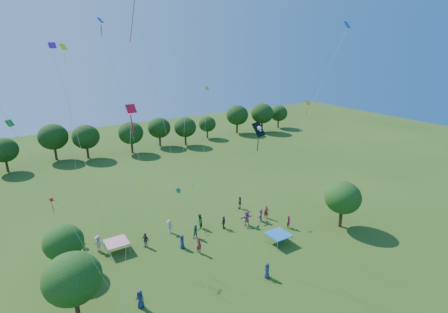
# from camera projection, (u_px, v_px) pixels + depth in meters

# --- Properties ---
(near_tree_west) EXTENTS (4.34, 4.34, 5.52)m
(near_tree_west) POSITION_uv_depth(u_px,v_px,m) (72.00, 279.00, 26.02)
(near_tree_west) COLOR #422B19
(near_tree_west) RESTS_ON ground
(near_tree_north) EXTENTS (3.58, 3.58, 4.69)m
(near_tree_north) POSITION_uv_depth(u_px,v_px,m) (64.00, 242.00, 31.67)
(near_tree_north) COLOR #422B19
(near_tree_north) RESTS_ON ground
(near_tree_east) EXTENTS (4.08, 4.08, 5.49)m
(near_tree_east) POSITION_uv_depth(u_px,v_px,m) (343.00, 198.00, 39.45)
(near_tree_east) COLOR #422B19
(near_tree_east) RESTS_ON ground
(treeline) EXTENTS (88.01, 8.77, 6.77)m
(treeline) POSITION_uv_depth(u_px,v_px,m) (97.00, 135.00, 64.57)
(treeline) COLOR #422B19
(treeline) RESTS_ON ground
(tent_red_stripe) EXTENTS (2.20, 2.20, 1.10)m
(tent_red_stripe) POSITION_uv_depth(u_px,v_px,m) (117.00, 242.00, 35.44)
(tent_red_stripe) COLOR #BD163E
(tent_red_stripe) RESTS_ON ground
(tent_blue) EXTENTS (2.20, 2.20, 1.10)m
(tent_blue) POSITION_uv_depth(u_px,v_px,m) (279.00, 234.00, 36.87)
(tent_blue) COLOR #1B68B2
(tent_blue) RESTS_ON ground
(crowd_person_0) EXTENTS (0.81, 0.86, 1.57)m
(crowd_person_0) POSITION_uv_depth(u_px,v_px,m) (140.00, 299.00, 27.93)
(crowd_person_0) COLOR navy
(crowd_person_0) RESTS_ON ground
(crowd_person_1) EXTENTS (0.66, 0.55, 1.52)m
(crowd_person_1) POSITION_uv_depth(u_px,v_px,m) (289.00, 222.00, 40.06)
(crowd_person_1) COLOR maroon
(crowd_person_1) RESTS_ON ground
(crowd_person_2) EXTENTS (0.90, 0.66, 1.63)m
(crowd_person_2) POSITION_uv_depth(u_px,v_px,m) (95.00, 271.00, 31.24)
(crowd_person_2) COLOR #214D2C
(crowd_person_2) RESTS_ON ground
(crowd_person_3) EXTENTS (1.02, 1.08, 1.58)m
(crowd_person_3) POSITION_uv_depth(u_px,v_px,m) (170.00, 226.00, 38.97)
(crowd_person_3) COLOR #A89F86
(crowd_person_3) RESTS_ON ground
(crowd_person_4) EXTENTS (0.88, 1.01, 1.59)m
(crowd_person_4) POSITION_uv_depth(u_px,v_px,m) (145.00, 240.00, 36.28)
(crowd_person_4) COLOR #453A37
(crowd_person_4) RESTS_ON ground
(crowd_person_5) EXTENTS (0.86, 1.81, 1.86)m
(crowd_person_5) POSITION_uv_depth(u_px,v_px,m) (77.00, 237.00, 36.63)
(crowd_person_5) COLOR #884F82
(crowd_person_5) RESTS_ON ground
(crowd_person_6) EXTENTS (0.71, 0.84, 1.50)m
(crowd_person_6) POSITION_uv_depth(u_px,v_px,m) (182.00, 242.00, 36.06)
(crowd_person_6) COLOR #1A2F4E
(crowd_person_6) RESTS_ON ground
(crowd_person_7) EXTENTS (0.70, 0.70, 1.61)m
(crowd_person_7) POSITION_uv_depth(u_px,v_px,m) (266.00, 212.00, 42.27)
(crowd_person_7) COLOR maroon
(crowd_person_7) RESTS_ON ground
(crowd_person_8) EXTENTS (0.98, 0.91, 1.77)m
(crowd_person_8) POSITION_uv_depth(u_px,v_px,m) (199.00, 221.00, 39.90)
(crowd_person_8) COLOR #2A642B
(crowd_person_8) RESTS_ON ground
(crowd_person_9) EXTENTS (1.20, 1.11, 1.73)m
(crowd_person_9) POSITION_uv_depth(u_px,v_px,m) (98.00, 243.00, 35.55)
(crowd_person_9) COLOR #AFA18C
(crowd_person_9) RESTS_ON ground
(crowd_person_10) EXTENTS (0.91, 1.07, 1.68)m
(crowd_person_10) POSITION_uv_depth(u_px,v_px,m) (240.00, 203.00, 44.66)
(crowd_person_10) COLOR #3F3732
(crowd_person_10) RESTS_ON ground
(crowd_person_11) EXTENTS (1.45, 1.37, 1.58)m
(crowd_person_11) POSITION_uv_depth(u_px,v_px,m) (261.00, 215.00, 41.49)
(crowd_person_11) COLOR #9E5C8A
(crowd_person_11) RESTS_ON ground
(crowd_person_12) EXTENTS (0.83, 0.77, 1.50)m
(crowd_person_12) POSITION_uv_depth(u_px,v_px,m) (267.00, 270.00, 31.50)
(crowd_person_12) COLOR navy
(crowd_person_12) RESTS_ON ground
(crowd_person_13) EXTENTS (0.60, 0.75, 1.74)m
(crowd_person_13) POSITION_uv_depth(u_px,v_px,m) (199.00, 245.00, 35.22)
(crowd_person_13) COLOR maroon
(crowd_person_13) RESTS_ON ground
(crowd_person_14) EXTENTS (0.79, 0.43, 1.59)m
(crowd_person_14) POSITION_uv_depth(u_px,v_px,m) (196.00, 232.00, 37.90)
(crowd_person_14) COLOR #255739
(crowd_person_14) RESTS_ON ground
(crowd_person_16) EXTENTS (0.98, 0.86, 1.54)m
(crowd_person_16) POSITION_uv_depth(u_px,v_px,m) (224.00, 222.00, 39.88)
(crowd_person_16) COLOR #433735
(crowd_person_16) RESTS_ON ground
(crowd_person_17) EXTENTS (1.79, 0.84, 1.84)m
(crowd_person_17) POSITION_uv_depth(u_px,v_px,m) (247.00, 218.00, 40.55)
(crowd_person_17) COLOR #A15E8A
(crowd_person_17) RESTS_ON ground
(pirate_kite) EXTENTS (4.15, 2.48, 12.60)m
(pirate_kite) POSITION_uv_depth(u_px,v_px,m) (259.00, 131.00, 29.52)
(pirate_kite) COLOR black
(red_high_kite) EXTENTS (4.50, 1.16, 22.83)m
(red_high_kite) POSITION_uv_depth(u_px,v_px,m) (145.00, 51.00, 25.42)
(red_high_kite) COLOR red
(small_kite_0) EXTENTS (1.41, 2.58, 15.81)m
(small_kite_0) POSITION_uv_depth(u_px,v_px,m) (129.00, 165.00, 20.35)
(small_kite_0) COLOR red
(small_kite_1) EXTENTS (1.28, 5.04, 14.17)m
(small_kite_1) POSITION_uv_depth(u_px,v_px,m) (299.00, 132.00, 32.71)
(small_kite_1) COLOR yellow
(small_kite_2) EXTENTS (1.88, 5.99, 18.92)m
(small_kite_2) POSITION_uv_depth(u_px,v_px,m) (67.00, 83.00, 35.27)
(small_kite_2) COLOR #F1FF16
(small_kite_3) EXTENTS (3.45, 2.56, 12.54)m
(small_kite_3) POSITION_uv_depth(u_px,v_px,m) (20.00, 145.00, 31.38)
(small_kite_3) COLOR #167D1D
(small_kite_4) EXTENTS (5.72, 5.12, 20.55)m
(small_kite_4) POSITION_uv_depth(u_px,v_px,m) (318.00, 90.00, 27.93)
(small_kite_4) COLOR #114BB1
(small_kite_5) EXTENTS (2.82, 1.39, 19.03)m
(small_kite_5) POSITION_uv_depth(u_px,v_px,m) (86.00, 166.00, 20.48)
(small_kite_5) COLOR #5F1999
(small_kite_6) EXTENTS (1.33, 1.59, 19.49)m
(small_kite_6) POSITION_uv_depth(u_px,v_px,m) (185.00, 106.00, 32.21)
(small_kite_6) COLOR white
(small_kite_7) EXTENTS (0.90, 0.52, 7.81)m
(small_kite_7) POSITION_uv_depth(u_px,v_px,m) (194.00, 200.00, 29.83)
(small_kite_7) COLOR #0E9DDA
(small_kite_8) EXTENTS (2.37, 5.27, 2.86)m
(small_kite_8) POSITION_uv_depth(u_px,v_px,m) (56.00, 207.00, 37.83)
(small_kite_8) COLOR red
(small_kite_9) EXTENTS (6.11, 3.44, 18.47)m
(small_kite_9) POSITION_uv_depth(u_px,v_px,m) (25.00, 147.00, 16.97)
(small_kite_9) COLOR orange
(small_kite_10) EXTENTS (3.69, 4.15, 13.86)m
(small_kite_10) POSITION_uv_depth(u_px,v_px,m) (206.00, 114.00, 43.23)
(small_kite_10) COLOR #B2D412
(small_kite_11) EXTENTS (3.23, 0.48, 3.19)m
(small_kite_11) POSITION_uv_depth(u_px,v_px,m) (181.00, 192.00, 40.01)
(small_kite_11) COLOR #157836
(small_kite_12) EXTENTS (3.42, 3.66, 20.94)m
(small_kite_12) POSITION_uv_depth(u_px,v_px,m) (119.00, 87.00, 29.36)
(small_kite_12) COLOR blue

